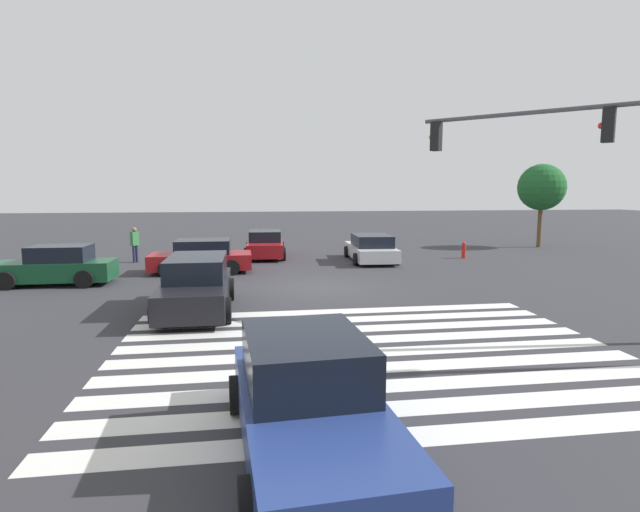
# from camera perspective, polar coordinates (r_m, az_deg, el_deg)

# --- Properties ---
(ground_plane) EXTENTS (131.93, 131.93, 0.00)m
(ground_plane) POSITION_cam_1_polar(r_m,az_deg,el_deg) (18.35, -0.00, -3.67)
(ground_plane) COLOR #333338
(crosswalk_markings) EXTENTS (11.22, 8.20, 0.01)m
(crosswalk_markings) POSITION_cam_1_polar(r_m,az_deg,el_deg) (11.28, 5.54, -10.92)
(crosswalk_markings) COLOR silver
(crosswalk_markings) RESTS_ON ground_plane
(traffic_signal_mast) EXTENTS (5.08, 5.08, 5.89)m
(traffic_signal_mast) POSITION_cam_1_polar(r_m,az_deg,el_deg) (14.58, 29.33, 9.43)
(traffic_signal_mast) COLOR #47474C
(traffic_signal_mast) RESTS_ON ground_plane
(car_0) EXTENTS (4.35, 2.23, 1.43)m
(car_0) POSITION_cam_1_polar(r_m,az_deg,el_deg) (22.34, -13.37, -0.09)
(car_0) COLOR maroon
(car_0) RESTS_ON ground_plane
(car_1) EXTENTS (2.23, 4.39, 1.42)m
(car_1) POSITION_cam_1_polar(r_m,az_deg,el_deg) (26.76, -6.30, 1.29)
(car_1) COLOR maroon
(car_1) RESTS_ON ground_plane
(car_3) EXTENTS (2.32, 4.79, 1.55)m
(car_3) POSITION_cam_1_polar(r_m,az_deg,el_deg) (7.15, -1.27, -16.14)
(car_3) COLOR navy
(car_3) RESTS_ON ground_plane
(car_4) EXTENTS (4.31, 1.96, 1.50)m
(car_4) POSITION_cam_1_polar(r_m,az_deg,el_deg) (21.35, -27.98, -1.08)
(car_4) COLOR #144728
(car_4) RESTS_ON ground_plane
(car_5) EXTENTS (2.10, 4.75, 1.60)m
(car_5) POSITION_cam_1_polar(r_m,az_deg,el_deg) (15.23, -13.93, -3.24)
(car_5) COLOR black
(car_5) RESTS_ON ground_plane
(car_6) EXTENTS (2.38, 4.87, 1.36)m
(car_6) POSITION_cam_1_polar(r_m,az_deg,el_deg) (25.30, 5.85, 0.86)
(car_6) COLOR silver
(car_6) RESTS_ON ground_plane
(pedestrian) EXTENTS (0.41, 0.41, 1.75)m
(pedestrian) POSITION_cam_1_polar(r_m,az_deg,el_deg) (26.33, -20.40, 1.44)
(pedestrian) COLOR #232842
(pedestrian) RESTS_ON ground_plane
(tree_corner_a) EXTENTS (2.88, 2.88, 5.19)m
(tree_corner_a) POSITION_cam_1_polar(r_m,az_deg,el_deg) (34.20, 24.01, 7.17)
(tree_corner_a) COLOR brown
(tree_corner_a) RESTS_ON ground_plane
(fire_hydrant) EXTENTS (0.22, 0.22, 0.86)m
(fire_hydrant) POSITION_cam_1_polar(r_m,az_deg,el_deg) (27.35, 16.11, 0.65)
(fire_hydrant) COLOR red
(fire_hydrant) RESTS_ON ground_plane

